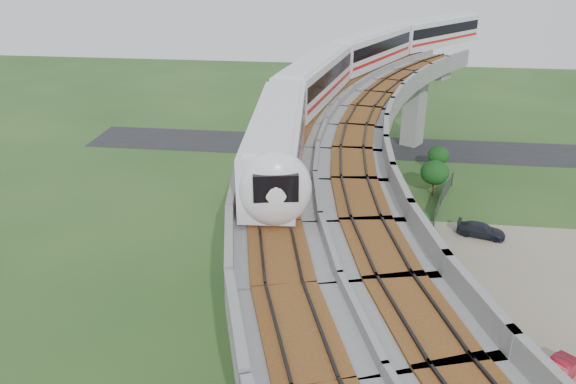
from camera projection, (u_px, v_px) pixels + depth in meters
The scene contains 14 objects.
ground at pixel (315, 283), 40.53m from camera, with size 160.00×160.00×0.00m, color #284D1E.
dirt_lot at pixel (524, 314), 37.13m from camera, with size 18.00×26.00×0.04m, color #7E6F5B.
asphalt_road at pixel (335, 146), 67.69m from camera, with size 60.00×8.00×0.03m, color #232326.
viaduct at pixel (377, 170), 36.40m from camera, with size 19.58×73.98×11.40m.
metro_train at pixel (366, 65), 50.91m from camera, with size 21.55×58.59×3.64m.
fence at pixel (455, 284), 39.12m from camera, with size 3.87×38.73×1.50m.
tree_0 at pixel (439, 155), 59.78m from camera, with size 2.30×2.30×2.72m.
tree_1 at pixel (435, 173), 53.72m from camera, with size 2.72×2.72×3.50m.
tree_2 at pixel (418, 220), 45.68m from camera, with size 1.99×1.99×2.70m.
tree_3 at pixel (409, 246), 42.18m from camera, with size 2.09×2.09×2.53m.
tree_4 at pixel (417, 317), 33.58m from camera, with size 2.45×2.45×3.08m.
tree_5 at pixel (428, 364), 30.25m from camera, with size 2.14×2.14×2.69m.
car_red at pixel (557, 373), 31.26m from camera, with size 1.25×3.58×1.18m, color maroon.
car_dark at pixel (481, 230), 46.73m from camera, with size 1.58×3.89×1.13m, color black.
Camera 1 is at (2.30, -34.26, 22.61)m, focal length 35.00 mm.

